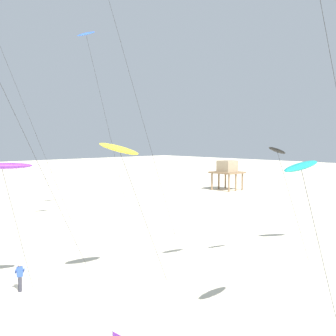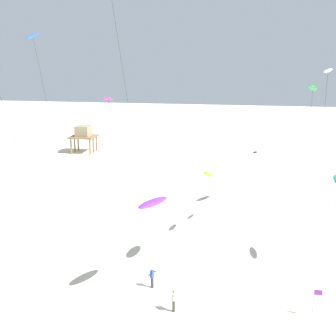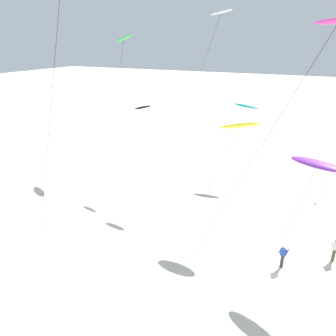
% 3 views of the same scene
% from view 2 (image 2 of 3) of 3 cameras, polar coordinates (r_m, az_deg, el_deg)
% --- Properties ---
extents(ground_plane, '(260.00, 260.00, 0.00)m').
position_cam_2_polar(ground_plane, '(37.30, -0.63, -14.10)').
color(ground_plane, beige).
extents(kite_purple, '(2.24, 3.32, 7.50)m').
position_cam_2_polar(kite_purple, '(32.73, -1.90, -4.35)').
color(kite_purple, purple).
rests_on(kite_purple, ground).
extents(kite_white, '(1.14, 6.87, 16.55)m').
position_cam_2_polar(kite_white, '(41.00, 19.29, 10.90)').
color(kite_white, white).
rests_on(kite_white, ground).
extents(kite_green, '(1.38, 5.22, 14.56)m').
position_cam_2_polar(kite_green, '(51.80, 17.60, 9.35)').
color(kite_green, green).
rests_on(kite_green, ground).
extents(kite_blue, '(1.21, 5.92, 19.88)m').
position_cam_2_polar(kite_blue, '(51.79, -16.38, 14.94)').
color(kite_blue, blue).
rests_on(kite_blue, ground).
extents(kite_magenta, '(1.20, 7.44, 14.82)m').
position_cam_2_polar(kite_magenta, '(32.40, -7.33, 7.90)').
color(kite_magenta, '#D8339E').
rests_on(kite_magenta, ground).
extents(kite_black, '(0.73, 4.46, 8.31)m').
position_cam_2_polar(kite_black, '(46.92, 10.79, 1.79)').
color(kite_black, black).
rests_on(kite_black, ground).
extents(kite_yellow, '(1.11, 4.70, 8.76)m').
position_cam_2_polar(kite_yellow, '(37.07, 5.06, -0.79)').
color(kite_yellow, yellow).
rests_on(kite_yellow, ground).
extents(kite_flyer_nearest, '(0.61, 0.63, 1.67)m').
position_cam_2_polar(kite_flyer_nearest, '(33.23, 0.73, -16.14)').
color(kite_flyer_nearest, '#4C4738').
rests_on(kite_flyer_nearest, ground).
extents(kite_flyer_middle, '(0.65, 0.67, 1.67)m').
position_cam_2_polar(kite_flyer_middle, '(36.20, -1.98, -13.44)').
color(kite_flyer_middle, '#33333D').
rests_on(kite_flyer_middle, ground).
extents(stilt_house, '(4.49, 4.37, 4.88)m').
position_cam_2_polar(stilt_house, '(84.61, -10.50, 4.26)').
color(stilt_house, '#846647').
rests_on(stilt_house, ground).
extents(marker_flag, '(0.56, 0.05, 2.10)m').
position_cam_2_polar(marker_flag, '(33.82, 17.95, -15.14)').
color(marker_flag, gray).
rests_on(marker_flag, ground).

